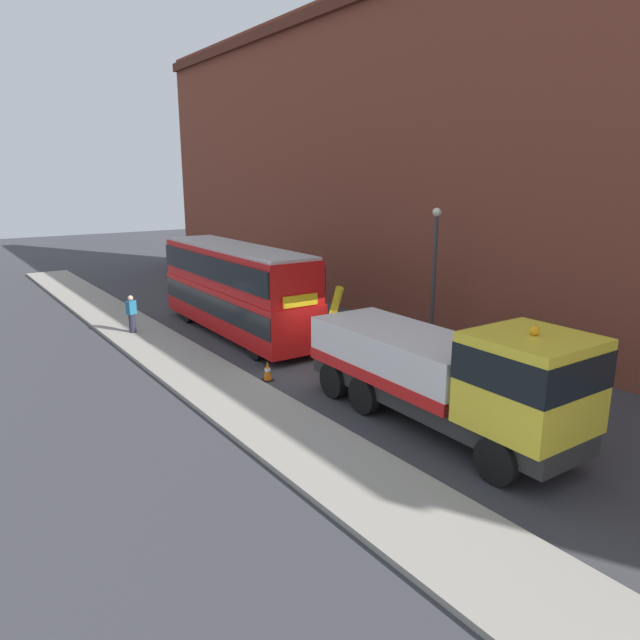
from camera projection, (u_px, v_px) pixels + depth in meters
ground_plane at (328, 370)px, 21.39m from camera, size 120.00×120.00×0.00m
near_kerb at (227, 392)px, 19.02m from camera, size 60.00×2.80×0.15m
building_facade at (475, 151)px, 23.65m from camera, size 60.00×1.50×16.00m
recovery_tow_truck at (445, 371)px, 15.94m from camera, size 10.17×2.84×3.67m
double_decker_bus at (236, 286)px, 25.83m from camera, size 11.09×2.79×4.06m
pedestrian_onlooker at (132, 314)px, 25.85m from camera, size 0.40×0.47×1.71m
traffic_cone_near_bus at (268, 371)px, 20.24m from camera, size 0.36×0.36×0.72m
street_lamp at (434, 266)px, 23.47m from camera, size 0.36×0.36×5.83m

